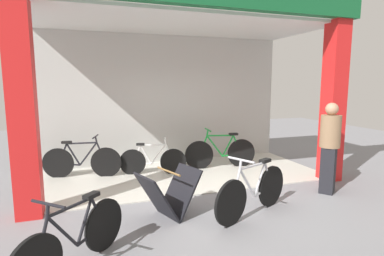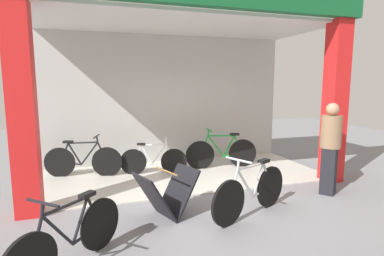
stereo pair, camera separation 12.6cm
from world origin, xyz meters
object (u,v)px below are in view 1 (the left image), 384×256
bicycle_inside_0 (221,152)px  bicycle_parked_1 (74,240)px  pedestrian_0 (330,146)px  sandwich_board_sign (169,194)px  bicycle_inside_2 (82,161)px  bicycle_inside_1 (153,160)px  bicycle_parked_0 (253,191)px

bicycle_inside_0 → bicycle_parked_1: size_ratio=1.44×
bicycle_parked_1 → pedestrian_0: (4.41, 1.10, 0.52)m
bicycle_parked_1 → sandwich_board_sign: (1.31, 0.99, 0.01)m
bicycle_parked_1 → sandwich_board_sign: size_ratio=1.17×
bicycle_inside_2 → sandwich_board_sign: 2.84m
pedestrian_0 → bicycle_inside_0: bearing=119.4°
bicycle_inside_1 → sandwich_board_sign: size_ratio=1.40×
bicycle_inside_1 → pedestrian_0: (2.87, -2.15, 0.55)m
bicycle_inside_0 → bicycle_parked_0: bicycle_inside_0 is taller
bicycle_inside_1 → sandwich_board_sign: (-0.22, -2.26, 0.04)m
bicycle_inside_2 → bicycle_parked_1: bicycle_inside_2 is taller
bicycle_inside_1 → sandwich_board_sign: 2.27m
bicycle_inside_0 → pedestrian_0: size_ratio=1.03×
bicycle_parked_0 → bicycle_parked_1: size_ratio=1.31×
bicycle_inside_2 → sandwich_board_sign: (1.27, -2.55, 0.00)m
bicycle_parked_0 → sandwich_board_sign: bicycle_parked_0 is taller
bicycle_inside_2 → bicycle_parked_1: (-0.05, -3.53, -0.01)m
sandwich_board_sign → bicycle_parked_1: bearing=-143.0°
bicycle_inside_0 → sandwich_board_sign: size_ratio=1.69×
bicycle_inside_0 → sandwich_board_sign: 2.95m
bicycle_inside_0 → bicycle_inside_2: bearing=175.0°
bicycle_inside_0 → sandwich_board_sign: (-1.88, -2.27, -0.02)m
bicycle_parked_0 → sandwich_board_sign: 1.30m
bicycle_inside_2 → bicycle_parked_1: 3.54m
bicycle_parked_0 → bicycle_inside_2: bearing=131.1°
bicycle_parked_0 → sandwich_board_sign: size_ratio=1.54×
bicycle_inside_0 → bicycle_inside_1: bicycle_inside_0 is taller
bicycle_inside_2 → pedestrian_0: bearing=-29.2°
bicycle_inside_1 → pedestrian_0: bearing=-36.8°
bicycle_inside_0 → sandwich_board_sign: bicycle_inside_0 is taller
bicycle_inside_2 → bicycle_parked_1: bearing=-90.8°
bicycle_inside_2 → bicycle_parked_0: (2.52, -2.88, 0.01)m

